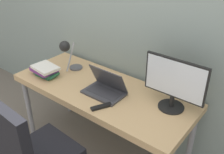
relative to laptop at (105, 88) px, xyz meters
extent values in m
cube|color=gray|center=(-0.07, 0.44, 0.50)|extent=(8.00, 0.05, 2.60)
cube|color=tan|center=(-0.07, 0.03, -0.08)|extent=(1.66, 0.67, 0.06)
cylinder|color=gray|center=(-0.84, -0.24, -0.45)|extent=(0.05, 0.05, 0.70)
cylinder|color=gray|center=(-0.84, 0.31, -0.45)|extent=(0.05, 0.05, 0.70)
cylinder|color=gray|center=(0.70, 0.31, -0.45)|extent=(0.05, 0.05, 0.70)
cube|color=#38383D|center=(0.00, -0.02, -0.04)|extent=(0.34, 0.22, 0.02)
cube|color=#2D2D33|center=(0.00, -0.02, -0.03)|extent=(0.29, 0.13, 0.00)
cube|color=#38383D|center=(0.00, 0.04, 0.07)|extent=(0.34, 0.10, 0.20)
cube|color=silver|center=(0.00, 0.04, 0.07)|extent=(0.31, 0.09, 0.18)
cylinder|color=black|center=(0.54, 0.16, -0.04)|extent=(0.21, 0.21, 0.01)
cylinder|color=black|center=(0.54, 0.16, 0.02)|extent=(0.04, 0.04, 0.10)
cube|color=black|center=(0.54, 0.16, 0.21)|extent=(0.49, 0.02, 0.31)
cube|color=silver|center=(0.54, 0.15, 0.21)|extent=(0.46, 0.00, 0.29)
cylinder|color=#4C4C51|center=(-0.52, 0.17, -0.04)|extent=(0.13, 0.13, 0.02)
cylinder|color=#99999E|center=(-0.52, 0.11, 0.10)|extent=(0.02, 0.14, 0.27)
sphere|color=black|center=(-0.52, 0.05, 0.23)|extent=(0.10, 0.10, 0.10)
cube|color=black|center=(-0.10, -0.86, -0.01)|extent=(0.44, 0.09, 0.52)
cube|color=#286B47|center=(-0.64, -0.11, -0.04)|extent=(0.19, 0.14, 0.02)
cube|color=#286B47|center=(-0.63, -0.11, -0.02)|extent=(0.24, 0.15, 0.02)
cube|color=#753384|center=(-0.66, -0.11, 0.01)|extent=(0.24, 0.19, 0.03)
cube|color=silver|center=(-0.63, -0.12, 0.04)|extent=(0.26, 0.20, 0.03)
cube|color=black|center=(0.11, -0.19, -0.04)|extent=(0.11, 0.17, 0.02)
camera|label=1|loc=(1.21, -1.44, 1.17)|focal=42.00mm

